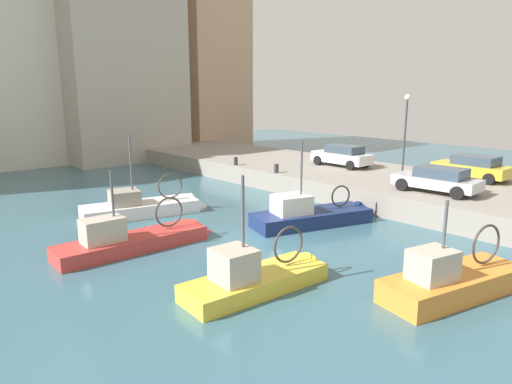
{
  "coord_description": "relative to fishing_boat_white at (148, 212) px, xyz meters",
  "views": [
    {
      "loc": [
        -12.64,
        -14.28,
        6.32
      ],
      "look_at": [
        2.68,
        2.73,
        1.2
      ],
      "focal_mm": 32.31,
      "sensor_mm": 36.0,
      "label": 1
    }
  ],
  "objects": [
    {
      "name": "fishing_boat_white",
      "position": [
        0.0,
        0.0,
        0.0
      ],
      "size": [
        6.8,
        3.27,
        5.06
      ],
      "color": "white",
      "rests_on": "ground"
    },
    {
      "name": "fishing_boat_navy",
      "position": [
        5.17,
        -6.97,
        0.03
      ],
      "size": [
        6.8,
        3.71,
        4.93
      ],
      "color": "navy",
      "rests_on": "ground"
    },
    {
      "name": "fishing_boat_orange",
      "position": [
        2.6,
        -15.04,
        0.02
      ],
      "size": [
        6.05,
        2.89,
        3.9
      ],
      "color": "orange",
      "rests_on": "ground"
    },
    {
      "name": "fishing_boat_yellow",
      "position": [
        -1.7,
        -10.59,
        0.04
      ],
      "size": [
        5.83,
        2.17,
        4.56
      ],
      "color": "gold",
      "rests_on": "ground"
    },
    {
      "name": "fishing_boat_red",
      "position": [
        -2.83,
        -4.4,
        0.02
      ],
      "size": [
        6.94,
        2.07,
        4.05
      ],
      "color": "#BC3833",
      "rests_on": "ground"
    },
    {
      "name": "mooring_bollard_mid",
      "position": [
        8.76,
        3.49,
        1.36
      ],
      "size": [
        0.28,
        0.28,
        0.55
      ],
      "primitive_type": "cylinder",
      "color": "#2D2D33",
      "rests_on": "quay_wall"
    },
    {
      "name": "waterfront_building_east",
      "position": [
        18.84,
        20.45,
        11.27
      ],
      "size": [
        7.35,
        7.19,
        22.72
      ],
      "color": "tan",
      "rests_on": "ground"
    },
    {
      "name": "parked_car_yellow",
      "position": [
        15.71,
        -9.65,
        1.81
      ],
      "size": [
        2.09,
        4.14,
        1.4
      ],
      "color": "gold",
      "rests_on": "quay_wall"
    },
    {
      "name": "waterfront_building_west",
      "position": [
        7.98,
        19.83,
        11.07
      ],
      "size": [
        10.84,
        9.33,
        22.32
      ],
      "color": "#B2A899",
      "rests_on": "ground"
    },
    {
      "name": "quay_streetlamp",
      "position": [
        14.41,
        -5.94,
        4.34
      ],
      "size": [
        0.36,
        0.36,
        4.83
      ],
      "color": "#38383D",
      "rests_on": "quay_wall"
    },
    {
      "name": "parked_car_silver",
      "position": [
        10.88,
        -10.0,
        1.76
      ],
      "size": [
        2.18,
        4.23,
        1.29
      ],
      "color": "#B7B7BC",
      "rests_on": "quay_wall"
    },
    {
      "name": "quay_wall",
      "position": [
        12.91,
        -6.51,
        0.49
      ],
      "size": [
        9.0,
        56.0,
        1.2
      ],
      "primitive_type": "cube",
      "color": "gray",
      "rests_on": "ground"
    },
    {
      "name": "parked_car_white",
      "position": [
        13.81,
        -1.73,
        1.82
      ],
      "size": [
        1.94,
        4.16,
        1.43
      ],
      "color": "silver",
      "rests_on": "quay_wall"
    },
    {
      "name": "mooring_bollard_south",
      "position": [
        8.76,
        -0.51,
        1.36
      ],
      "size": [
        0.28,
        0.28,
        0.55
      ],
      "primitive_type": "cylinder",
      "color": "#2D2D33",
      "rests_on": "quay_wall"
    },
    {
      "name": "water_surface",
      "position": [
        1.41,
        -6.51,
        -0.11
      ],
      "size": [
        80.0,
        80.0,
        0.0
      ],
      "primitive_type": "plane",
      "color": "#386070",
      "rests_on": "ground"
    }
  ]
}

